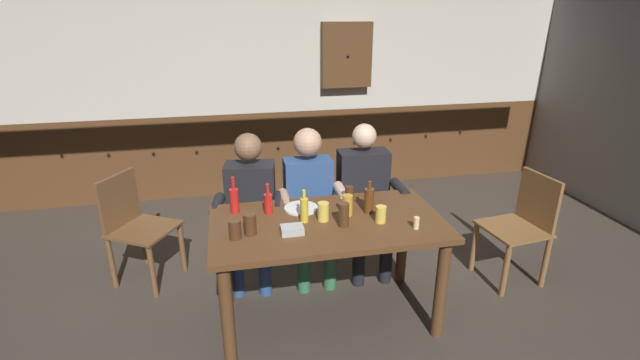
# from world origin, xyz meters

# --- Properties ---
(ground_plane) EXTENTS (7.94, 7.94, 0.00)m
(ground_plane) POSITION_xyz_m (0.00, 0.00, 0.00)
(ground_plane) COLOR #423A33
(back_wall_upper) EXTENTS (6.62, 0.12, 1.53)m
(back_wall_upper) POSITION_xyz_m (0.00, 2.68, 1.72)
(back_wall_upper) COLOR beige
(back_wall_wainscot) EXTENTS (6.62, 0.12, 0.96)m
(back_wall_wainscot) POSITION_xyz_m (0.00, 2.68, 0.48)
(back_wall_wainscot) COLOR brown
(back_wall_wainscot) RESTS_ON ground_plane
(dining_table) EXTENTS (1.53, 0.83, 0.77)m
(dining_table) POSITION_xyz_m (0.00, 0.17, 0.64)
(dining_table) COLOR brown
(dining_table) RESTS_ON ground_plane
(person_0) EXTENTS (0.56, 0.57, 1.20)m
(person_0) POSITION_xyz_m (-0.47, 0.82, 0.66)
(person_0) COLOR black
(person_0) RESTS_ON ground_plane
(person_1) EXTENTS (0.52, 0.52, 1.21)m
(person_1) POSITION_xyz_m (-0.00, 0.80, 0.67)
(person_1) COLOR #2D4C84
(person_1) RESTS_ON ground_plane
(person_2) EXTENTS (0.56, 0.53, 1.22)m
(person_2) POSITION_xyz_m (0.46, 0.81, 0.67)
(person_2) COLOR black
(person_2) RESTS_ON ground_plane
(chair_empty_near_right) EXTENTS (0.49, 0.49, 0.88)m
(chair_empty_near_right) POSITION_xyz_m (1.62, 0.36, 0.48)
(chair_empty_near_right) COLOR brown
(chair_empty_near_right) RESTS_ON ground_plane
(chair_empty_near_left) EXTENTS (0.60, 0.60, 0.88)m
(chair_empty_near_left) POSITION_xyz_m (-1.37, 0.99, 0.48)
(chair_empty_near_left) COLOR brown
(chair_empty_near_left) RESTS_ON ground_plane
(table_candle) EXTENTS (0.04, 0.04, 0.08)m
(table_candle) POSITION_xyz_m (0.53, -0.05, 0.81)
(table_candle) COLOR #F9E08C
(table_candle) RESTS_ON dining_table
(condiment_caddy) EXTENTS (0.14, 0.10, 0.05)m
(condiment_caddy) POSITION_xyz_m (-0.26, 0.05, 0.79)
(condiment_caddy) COLOR #B2B7BC
(condiment_caddy) RESTS_ON dining_table
(plate_0) EXTENTS (0.23, 0.23, 0.01)m
(plate_0) POSITION_xyz_m (-0.14, 0.39, 0.77)
(plate_0) COLOR white
(plate_0) RESTS_ON dining_table
(bottle_0) EXTENTS (0.06, 0.06, 0.26)m
(bottle_0) POSITION_xyz_m (-0.59, 0.43, 0.86)
(bottle_0) COLOR red
(bottle_0) RESTS_ON dining_table
(bottle_1) EXTENTS (0.06, 0.06, 0.23)m
(bottle_1) POSITION_xyz_m (0.30, 0.24, 0.86)
(bottle_1) COLOR #593314
(bottle_1) RESTS_ON dining_table
(bottle_2) EXTENTS (0.05, 0.05, 0.22)m
(bottle_2) POSITION_xyz_m (-0.15, 0.20, 0.86)
(bottle_2) COLOR gold
(bottle_2) RESTS_ON dining_table
(bottle_3) EXTENTS (0.06, 0.06, 0.21)m
(bottle_3) POSITION_xyz_m (-0.37, 0.37, 0.85)
(bottle_3) COLOR red
(bottle_3) RESTS_ON dining_table
(pint_glass_0) EXTENTS (0.07, 0.07, 0.11)m
(pint_glass_0) POSITION_xyz_m (0.33, 0.09, 0.82)
(pint_glass_0) COLOR #E5C64C
(pint_glass_0) RESTS_ON dining_table
(pint_glass_1) EXTENTS (0.07, 0.07, 0.12)m
(pint_glass_1) POSITION_xyz_m (-0.03, 0.19, 0.83)
(pint_glass_1) COLOR #E5C64C
(pint_glass_1) RESTS_ON dining_table
(pint_glass_2) EXTENTS (0.07, 0.07, 0.14)m
(pint_glass_2) POSITION_xyz_m (0.15, 0.24, 0.84)
(pint_glass_2) COLOR gold
(pint_glass_2) RESTS_ON dining_table
(pint_glass_3) EXTENTS (0.08, 0.08, 0.14)m
(pint_glass_3) POSITION_xyz_m (-0.51, 0.10, 0.83)
(pint_glass_3) COLOR #4C2D19
(pint_glass_3) RESTS_ON dining_table
(pint_glass_4) EXTENTS (0.07, 0.07, 0.16)m
(pint_glass_4) POSITION_xyz_m (0.08, 0.08, 0.85)
(pint_glass_4) COLOR #4C2D19
(pint_glass_4) RESTS_ON dining_table
(pint_glass_5) EXTENTS (0.06, 0.06, 0.11)m
(pint_glass_5) POSITION_xyz_m (0.22, 0.46, 0.82)
(pint_glass_5) COLOR #4C2D19
(pint_glass_5) RESTS_ON dining_table
(pint_glass_6) EXTENTS (0.08, 0.08, 0.12)m
(pint_glass_6) POSITION_xyz_m (-0.60, 0.06, 0.83)
(pint_glass_6) COLOR #4C2D19
(pint_glass_6) RESTS_ON dining_table
(wall_dart_cabinet) EXTENTS (0.56, 0.15, 0.70)m
(wall_dart_cabinet) POSITION_xyz_m (0.75, 2.55, 1.58)
(wall_dart_cabinet) COLOR brown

